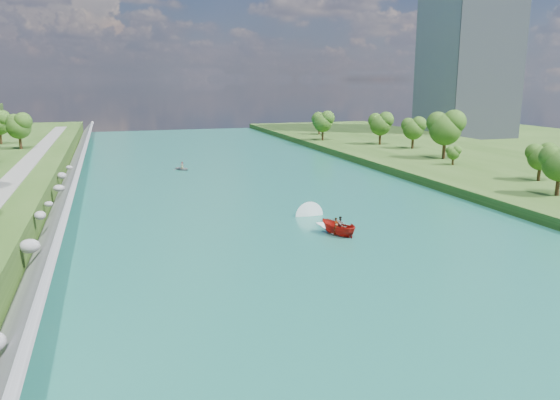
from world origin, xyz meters
name	(u,v)px	position (x,y,z in m)	size (l,w,h in m)	color
ground	(331,256)	(0.00, 0.00, 0.00)	(260.00, 260.00, 0.00)	#2D5119
river_water	(272,209)	(0.00, 20.00, 0.05)	(55.00, 240.00, 0.10)	#1A6254
riprap_bank	(58,211)	(-25.86, 19.41, 1.81)	(3.98, 236.00, 4.05)	slate
office_tower	(469,33)	(82.50, 95.00, 30.00)	(22.00, 22.00, 60.00)	gray
trees_east	(458,141)	(40.05, 37.31, 5.79)	(17.96, 140.71, 11.00)	#235015
motorboat	(334,225)	(3.38, 7.36, 0.85)	(3.60, 19.16, 2.08)	#AA150D
raft	(182,168)	(-7.04, 55.17, 0.48)	(3.71, 4.07, 1.52)	gray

